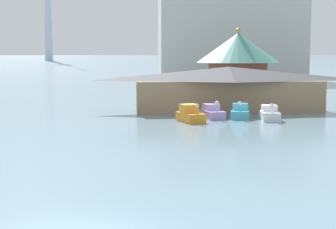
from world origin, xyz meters
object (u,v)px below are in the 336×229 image
object	(u,v)px
green_roof_pavilion	(238,60)
background_building_block	(231,34)
boathouse	(228,88)
pedal_boat_orange	(190,115)
pedal_boat_lavender	(212,112)
pedal_boat_cyan	(240,112)
pedal_boat_white	(270,114)

from	to	relation	value
green_roof_pavilion	background_building_block	xyz separation A→B (m)	(7.62, 44.72, 5.00)
boathouse	green_roof_pavilion	xyz separation A→B (m)	(4.25, 15.89, 2.63)
pedal_boat_orange	pedal_boat_lavender	size ratio (longest dim) A/B	1.04
pedal_boat_orange	boathouse	world-z (taller)	boathouse
green_roof_pavilion	pedal_boat_cyan	bearing A→B (deg)	-100.89
pedal_boat_orange	background_building_block	distance (m)	71.39
pedal_boat_orange	boathouse	distance (m)	9.67
pedal_boat_lavender	boathouse	distance (m)	6.61
pedal_boat_cyan	pedal_boat_white	bearing A→B (deg)	72.52
pedal_boat_orange	pedal_boat_lavender	bearing A→B (deg)	116.23
pedal_boat_lavender	background_building_block	distance (m)	68.62
pedal_boat_orange	background_building_block	world-z (taller)	background_building_block
pedal_boat_lavender	boathouse	xyz separation A→B (m)	(2.58, 5.79, 1.89)
pedal_boat_lavender	boathouse	bearing A→B (deg)	144.28
pedal_boat_white	pedal_boat_orange	bearing A→B (deg)	-80.76
pedal_boat_lavender	background_building_block	size ratio (longest dim) A/B	0.10
green_roof_pavilion	background_building_block	distance (m)	45.64
pedal_boat_cyan	pedal_boat_white	world-z (taller)	pedal_boat_cyan
boathouse	background_building_block	bearing A→B (deg)	78.91
pedal_boat_white	background_building_block	bearing A→B (deg)	177.90
pedal_boat_white	boathouse	bearing A→B (deg)	-156.95
pedal_boat_lavender	green_roof_pavilion	world-z (taller)	green_roof_pavilion
pedal_boat_lavender	pedal_boat_cyan	distance (m)	2.61
green_roof_pavilion	background_building_block	size ratio (longest dim) A/B	0.35
pedal_boat_orange	background_building_block	size ratio (longest dim) A/B	0.10
pedal_boat_orange	pedal_boat_lavender	xyz separation A→B (m)	(2.32, 2.34, -0.07)
boathouse	pedal_boat_lavender	bearing A→B (deg)	-113.99
pedal_boat_orange	green_roof_pavilion	world-z (taller)	green_roof_pavilion
green_roof_pavilion	pedal_boat_orange	bearing A→B (deg)	-110.85
pedal_boat_white	boathouse	xyz separation A→B (m)	(-2.39, 7.70, 1.87)
pedal_boat_cyan	background_building_block	xyz separation A→B (m)	(11.88, 66.83, 9.48)
pedal_boat_cyan	pedal_boat_orange	bearing A→B (deg)	-54.20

